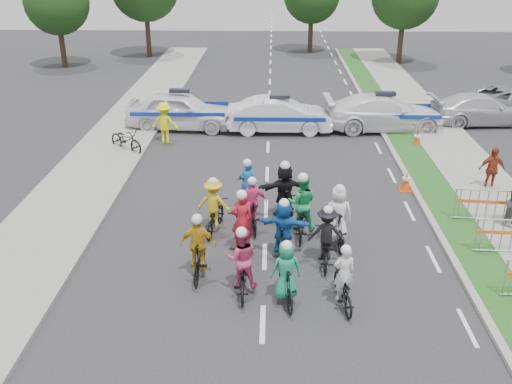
{
  "coord_description": "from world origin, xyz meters",
  "views": [
    {
      "loc": [
        0.16,
        -10.58,
        7.99
      ],
      "look_at": [
        -0.29,
        4.89,
        1.1
      ],
      "focal_mm": 40.0,
      "sensor_mm": 36.0,
      "label": 1
    }
  ],
  "objects_px": {
    "rider_5": "(283,233)",
    "spectator_2": "(492,169)",
    "rider_4": "(326,241)",
    "parked_bike": "(126,140)",
    "rider_0": "(343,285)",
    "rider_6": "(242,232)",
    "rider_2": "(242,268)",
    "rider_7": "(337,221)",
    "rider_12": "(248,194)",
    "rider_9": "(252,209)",
    "barrier_1": "(511,238)",
    "cone_1": "(417,139)",
    "marshal_hiviz": "(165,123)",
    "rider_8": "(302,212)",
    "rider_10": "(214,210)",
    "barrier_2": "(487,207)",
    "police_car_1": "(279,115)",
    "rider_3": "(199,252)",
    "rider_1": "(286,278)",
    "tree_0": "(57,2)",
    "cone_0": "(406,181)",
    "civilian_sedan": "(482,109)",
    "police_car_0": "(181,110)",
    "police_car_2": "(384,113)",
    "rider_11": "(284,196)"
  },
  "relations": [
    {
      "from": "rider_8",
      "to": "rider_12",
      "type": "bearing_deg",
      "value": -38.51
    },
    {
      "from": "rider_4",
      "to": "rider_10",
      "type": "relative_size",
      "value": 0.97
    },
    {
      "from": "rider_6",
      "to": "spectator_2",
      "type": "height_order",
      "value": "rider_6"
    },
    {
      "from": "rider_2",
      "to": "rider_5",
      "type": "xyz_separation_m",
      "value": [
        1.03,
        1.69,
        0.08
      ]
    },
    {
      "from": "rider_8",
      "to": "rider_7",
      "type": "bearing_deg",
      "value": 152.67
    },
    {
      "from": "rider_3",
      "to": "barrier_1",
      "type": "bearing_deg",
      "value": -169.41
    },
    {
      "from": "rider_5",
      "to": "cone_0",
      "type": "bearing_deg",
      "value": -123.47
    },
    {
      "from": "rider_1",
      "to": "tree_0",
      "type": "distance_m",
      "value": 30.96
    },
    {
      "from": "cone_0",
      "to": "police_car_2",
      "type": "bearing_deg",
      "value": 86.67
    },
    {
      "from": "parked_bike",
      "to": "barrier_2",
      "type": "bearing_deg",
      "value": -76.67
    },
    {
      "from": "rider_1",
      "to": "police_car_1",
      "type": "xyz_separation_m",
      "value": [
        -0.04,
        13.24,
        0.1
      ]
    },
    {
      "from": "rider_5",
      "to": "barrier_2",
      "type": "height_order",
      "value": "rider_5"
    },
    {
      "from": "police_car_1",
      "to": "rider_2",
      "type": "bearing_deg",
      "value": 174.22
    },
    {
      "from": "rider_7",
      "to": "spectator_2",
      "type": "height_order",
      "value": "rider_7"
    },
    {
      "from": "rider_8",
      "to": "rider_11",
      "type": "relative_size",
      "value": 1.0
    },
    {
      "from": "police_car_1",
      "to": "barrier_2",
      "type": "xyz_separation_m",
      "value": [
        6.21,
        -8.91,
        -0.21
      ]
    },
    {
      "from": "rider_5",
      "to": "rider_9",
      "type": "relative_size",
      "value": 1.03
    },
    {
      "from": "police_car_0",
      "to": "rider_6",
      "type": "bearing_deg",
      "value": -158.73
    },
    {
      "from": "police_car_2",
      "to": "marshal_hiviz",
      "type": "height_order",
      "value": "marshal_hiviz"
    },
    {
      "from": "rider_0",
      "to": "rider_9",
      "type": "bearing_deg",
      "value": -66.6
    },
    {
      "from": "barrier_1",
      "to": "cone_1",
      "type": "xyz_separation_m",
      "value": [
        -0.46,
        9.02,
        -0.22
      ]
    },
    {
      "from": "barrier_1",
      "to": "rider_3",
      "type": "bearing_deg",
      "value": -171.37
    },
    {
      "from": "rider_0",
      "to": "rider_6",
      "type": "bearing_deg",
      "value": -51.32
    },
    {
      "from": "police_car_1",
      "to": "barrier_1",
      "type": "relative_size",
      "value": 2.33
    },
    {
      "from": "rider_10",
      "to": "spectator_2",
      "type": "relative_size",
      "value": 1.16
    },
    {
      "from": "marshal_hiviz",
      "to": "barrier_1",
      "type": "distance_m",
      "value": 14.38
    },
    {
      "from": "rider_4",
      "to": "rider_12",
      "type": "relative_size",
      "value": 0.96
    },
    {
      "from": "rider_5",
      "to": "civilian_sedan",
      "type": "distance_m",
      "value": 15.74
    },
    {
      "from": "rider_9",
      "to": "barrier_1",
      "type": "height_order",
      "value": "rider_9"
    },
    {
      "from": "rider_10",
      "to": "rider_11",
      "type": "xyz_separation_m",
      "value": [
        2.07,
        0.81,
        0.14
      ]
    },
    {
      "from": "rider_5",
      "to": "spectator_2",
      "type": "height_order",
      "value": "rider_5"
    },
    {
      "from": "rider_8",
      "to": "rider_10",
      "type": "xyz_separation_m",
      "value": [
        -2.56,
        0.09,
        -0.04
      ]
    },
    {
      "from": "rider_2",
      "to": "police_car_0",
      "type": "distance_m",
      "value": 13.66
    },
    {
      "from": "police_car_1",
      "to": "rider_3",
      "type": "bearing_deg",
      "value": 168.74
    },
    {
      "from": "rider_4",
      "to": "rider_12",
      "type": "xyz_separation_m",
      "value": [
        -2.22,
        3.19,
        -0.09
      ]
    },
    {
      "from": "rider_0",
      "to": "barrier_2",
      "type": "relative_size",
      "value": 0.84
    },
    {
      "from": "rider_9",
      "to": "marshal_hiviz",
      "type": "relative_size",
      "value": 0.99
    },
    {
      "from": "rider_1",
      "to": "rider_4",
      "type": "bearing_deg",
      "value": -131.1
    },
    {
      "from": "rider_0",
      "to": "rider_10",
      "type": "xyz_separation_m",
      "value": [
        -3.39,
        3.62,
        0.14
      ]
    },
    {
      "from": "police_car_0",
      "to": "rider_4",
      "type": "bearing_deg",
      "value": -149.91
    },
    {
      "from": "rider_9",
      "to": "rider_10",
      "type": "xyz_separation_m",
      "value": [
        -1.12,
        -0.15,
        0.02
      ]
    },
    {
      "from": "rider_5",
      "to": "cone_0",
      "type": "distance_m",
      "value": 6.35
    },
    {
      "from": "police_car_1",
      "to": "parked_bike",
      "type": "distance_m",
      "value": 6.88
    },
    {
      "from": "rider_12",
      "to": "marshal_hiviz",
      "type": "xyz_separation_m",
      "value": [
        -3.77,
        6.54,
        0.28
      ]
    },
    {
      "from": "rider_12",
      "to": "rider_0",
      "type": "bearing_deg",
      "value": 109.82
    },
    {
      "from": "rider_9",
      "to": "barrier_2",
      "type": "relative_size",
      "value": 0.87
    },
    {
      "from": "cone_0",
      "to": "barrier_2",
      "type": "bearing_deg",
      "value": -52.1
    },
    {
      "from": "rider_9",
      "to": "police_car_1",
      "type": "height_order",
      "value": "rider_9"
    },
    {
      "from": "police_car_0",
      "to": "police_car_2",
      "type": "distance_m",
      "value": 9.23
    },
    {
      "from": "rider_4",
      "to": "parked_bike",
      "type": "xyz_separation_m",
      "value": [
        -7.4,
        8.61,
        -0.18
      ]
    }
  ]
}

